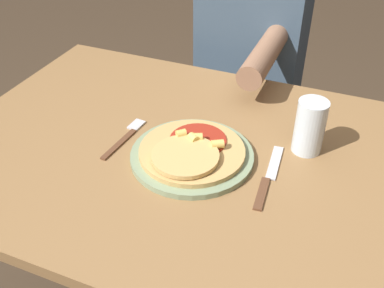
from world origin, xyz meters
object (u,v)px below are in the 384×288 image
(fork, at_px, (126,136))
(dining_table, at_px, (190,190))
(plate, at_px, (192,156))
(pizza, at_px, (191,151))
(person_diner, at_px, (250,70))
(drinking_glass, at_px, (310,127))
(knife, at_px, (269,177))

(fork, bearing_deg, dining_table, 2.24)
(plate, distance_m, pizza, 0.02)
(person_diner, bearing_deg, plate, -85.69)
(dining_table, xyz_separation_m, person_diner, (-0.04, 0.64, 0.02))
(dining_table, xyz_separation_m, pizza, (0.01, -0.03, 0.15))
(dining_table, bearing_deg, plate, -59.32)
(plate, bearing_deg, drinking_glass, 29.26)
(dining_table, relative_size, fork, 6.61)
(plate, bearing_deg, person_diner, 94.31)
(plate, relative_size, person_diner, 0.24)
(dining_table, xyz_separation_m, drinking_glass, (0.25, 0.11, 0.19))
(dining_table, relative_size, pizza, 4.84)
(dining_table, bearing_deg, knife, -7.11)
(fork, height_order, drinking_glass, drinking_glass)
(dining_table, height_order, fork, fork)
(pizza, xyz_separation_m, person_diner, (-0.05, 0.67, -0.12))
(plate, bearing_deg, pizza, -88.04)
(knife, height_order, drinking_glass, drinking_glass)
(dining_table, relative_size, plate, 4.16)
(dining_table, distance_m, pizza, 0.15)
(person_diner, bearing_deg, drinking_glass, -61.83)
(fork, relative_size, person_diner, 0.15)
(dining_table, height_order, person_diner, person_diner)
(drinking_glass, bearing_deg, knife, -112.35)
(plate, xyz_separation_m, drinking_glass, (0.23, 0.13, 0.06))
(dining_table, xyz_separation_m, plate, (0.01, -0.02, 0.13))
(dining_table, distance_m, knife, 0.23)
(plate, relative_size, drinking_glass, 2.16)
(plate, distance_m, person_diner, 0.67)
(fork, bearing_deg, knife, -2.81)
(dining_table, height_order, knife, knife)
(dining_table, bearing_deg, drinking_glass, 23.66)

